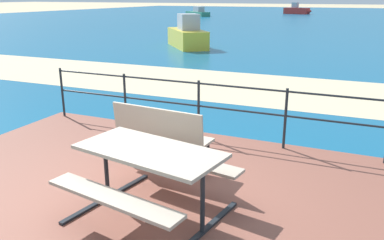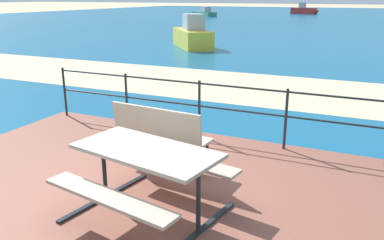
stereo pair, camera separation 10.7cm
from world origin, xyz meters
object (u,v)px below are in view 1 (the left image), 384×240
Objects in this scene: boat_near at (187,36)px; boat_far at (197,13)px; park_bench at (160,131)px; picnic_table at (150,165)px; boat_mid at (297,10)px.

boat_near is 0.86× the size of boat_far.
park_bench is 0.34× the size of boat_far.
boat_mid reaches higher than picnic_table.
park_bench is (-0.49, 1.16, -0.05)m from picnic_table.
boat_near is 0.91× the size of boat_mid.
picnic_table is 1.26m from park_bench.
park_bench is 14.24m from boat_near.
boat_far is (-17.34, 42.37, -0.28)m from picnic_table.
boat_far is at bearing -16.82° from boat_near.
boat_near reaches higher than park_bench.
boat_near is at bearing 151.33° from boat_far.
boat_near is 30.28m from boat_far.
park_bench is 44.52m from boat_far.
park_bench is 0.36× the size of boat_mid.
boat_near is (-5.54, 13.12, -0.06)m from park_bench.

